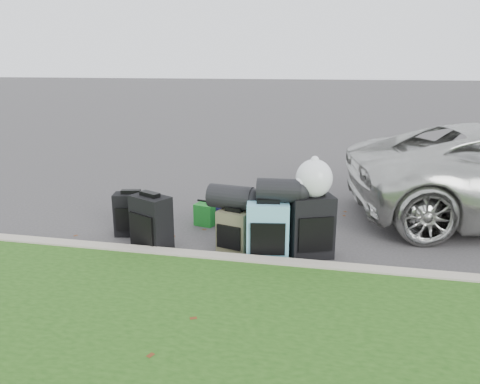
% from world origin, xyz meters
% --- Properties ---
extents(ground, '(120.00, 120.00, 0.00)m').
position_xyz_m(ground, '(0.00, 0.00, 0.00)').
color(ground, '#383535').
rests_on(ground, ground).
extents(curb, '(120.00, 0.18, 0.15)m').
position_xyz_m(curb, '(0.00, -1.00, 0.07)').
color(curb, '#9E937F').
rests_on(curb, ground).
extents(suitcase_small_black, '(0.50, 0.34, 0.56)m').
position_xyz_m(suitcase_small_black, '(-1.47, -0.22, 0.28)').
color(suitcase_small_black, black).
rests_on(suitcase_small_black, ground).
extents(suitcase_large_black_left, '(0.55, 0.47, 0.69)m').
position_xyz_m(suitcase_large_black_left, '(-1.00, -0.69, 0.34)').
color(suitcase_large_black_left, black).
rests_on(suitcase_large_black_left, ground).
extents(suitcase_olive, '(0.43, 0.33, 0.52)m').
position_xyz_m(suitcase_olive, '(-0.02, -0.53, 0.26)').
color(suitcase_olive, '#44422D').
rests_on(suitcase_olive, ground).
extents(suitcase_teal, '(0.52, 0.36, 0.68)m').
position_xyz_m(suitcase_teal, '(0.41, -0.65, 0.34)').
color(suitcase_teal, teal).
rests_on(suitcase_teal, ground).
extents(suitcase_large_black_right, '(0.57, 0.46, 0.74)m').
position_xyz_m(suitcase_large_black_right, '(0.89, -0.47, 0.37)').
color(suitcase_large_black_right, black).
rests_on(suitcase_large_black_right, ground).
extents(tote_green, '(0.31, 0.27, 0.31)m').
position_xyz_m(tote_green, '(-0.63, 0.35, 0.15)').
color(tote_green, '#1B7D25').
rests_on(tote_green, ground).
extents(tote_navy, '(0.33, 0.28, 0.31)m').
position_xyz_m(tote_navy, '(-0.35, 0.46, 0.15)').
color(tote_navy, '#1B164F').
rests_on(tote_navy, ground).
extents(duffel_left, '(0.58, 0.37, 0.29)m').
position_xyz_m(duffel_left, '(-0.08, -0.43, 0.66)').
color(duffel_left, black).
rests_on(duffel_left, suitcase_olive).
extents(duffel_right, '(0.50, 0.30, 0.27)m').
position_xyz_m(duffel_right, '(0.51, -0.58, 0.82)').
color(duffel_right, black).
rests_on(duffel_right, suitcase_teal).
extents(trash_bag, '(0.42, 0.42, 0.42)m').
position_xyz_m(trash_bag, '(0.90, -0.46, 0.95)').
color(trash_bag, white).
rests_on(trash_bag, suitcase_large_black_right).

